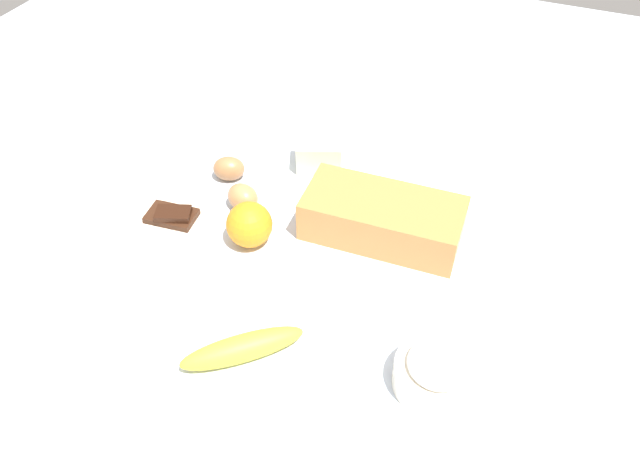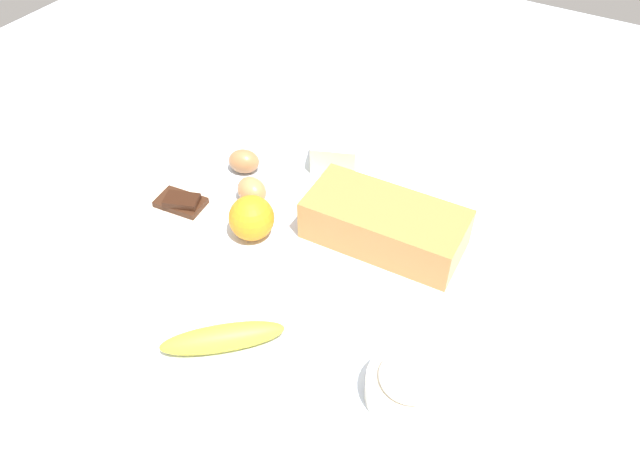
# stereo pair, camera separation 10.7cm
# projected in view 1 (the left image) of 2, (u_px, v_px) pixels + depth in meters

# --- Properties ---
(ground_plane) EXTENTS (2.40, 2.40, 0.02)m
(ground_plane) POSITION_uv_depth(u_px,v_px,m) (320.00, 248.00, 1.10)
(ground_plane) COLOR silver
(loaf_pan) EXTENTS (0.29, 0.14, 0.08)m
(loaf_pan) POSITION_uv_depth(u_px,v_px,m) (383.00, 217.00, 1.08)
(loaf_pan) COLOR #B77A3D
(loaf_pan) RESTS_ON ground_plane
(flour_bowl) EXTENTS (0.12, 0.12, 0.07)m
(flour_bowl) POSITION_uv_depth(u_px,v_px,m) (436.00, 372.00, 0.87)
(flour_bowl) COLOR silver
(flour_bowl) RESTS_ON ground_plane
(banana) EXTENTS (0.17, 0.16, 0.04)m
(banana) POSITION_uv_depth(u_px,v_px,m) (243.00, 348.00, 0.91)
(banana) COLOR yellow
(banana) RESTS_ON ground_plane
(orange_fruit) EXTENTS (0.08, 0.08, 0.08)m
(orange_fruit) POSITION_uv_depth(u_px,v_px,m) (249.00, 225.00, 1.07)
(orange_fruit) COLOR orange
(orange_fruit) RESTS_ON ground_plane
(butter_block) EXTENTS (0.11, 0.09, 0.06)m
(butter_block) POSITION_uv_depth(u_px,v_px,m) (319.00, 154.00, 1.24)
(butter_block) COLOR #F4EDB2
(butter_block) RESTS_ON ground_plane
(egg_near_butter) EXTENTS (0.08, 0.07, 0.05)m
(egg_near_butter) POSITION_uv_depth(u_px,v_px,m) (229.00, 168.00, 1.21)
(egg_near_butter) COLOR #A26C41
(egg_near_butter) RESTS_ON ground_plane
(egg_beside_bowl) EXTENTS (0.08, 0.07, 0.05)m
(egg_beside_bowl) POSITION_uv_depth(u_px,v_px,m) (243.00, 197.00, 1.15)
(egg_beside_bowl) COLOR #B87D4B
(egg_beside_bowl) RESTS_ON ground_plane
(chocolate_plate) EXTENTS (0.13, 0.13, 0.03)m
(chocolate_plate) POSITION_uv_depth(u_px,v_px,m) (172.00, 218.00, 1.13)
(chocolate_plate) COLOR silver
(chocolate_plate) RESTS_ON ground_plane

